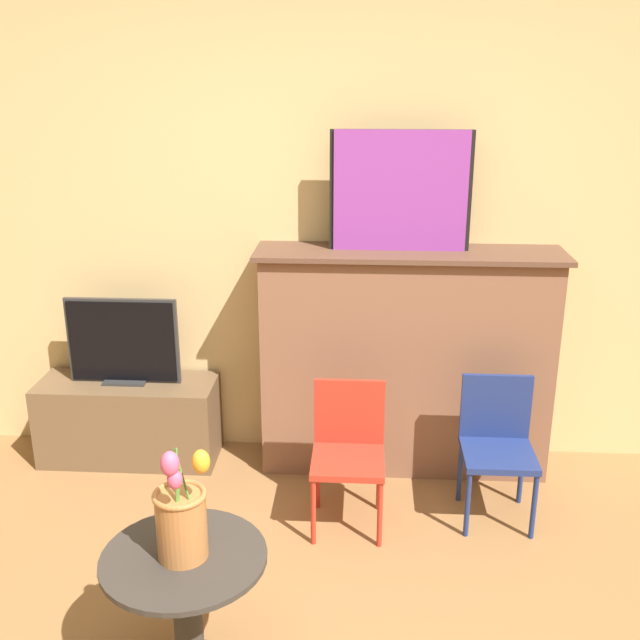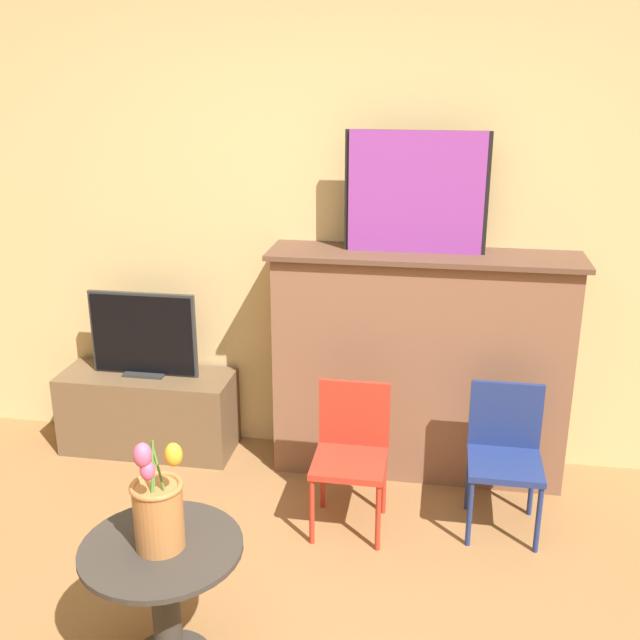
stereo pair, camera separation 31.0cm
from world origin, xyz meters
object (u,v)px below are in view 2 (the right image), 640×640
tv_monitor (143,336)px  chair_red (351,447)px  painting (416,193)px  vase_tulips (158,509)px  chair_blue (505,449)px

tv_monitor → chair_red: size_ratio=0.87×
painting → vase_tulips: 1.92m
chair_blue → vase_tulips: (-1.21, -1.11, 0.27)m
painting → chair_red: bearing=-111.9°
chair_blue → chair_red: bearing=-171.6°
painting → chair_blue: 1.26m
painting → vase_tulips: size_ratio=1.57×
chair_red → chair_blue: bearing=8.4°
chair_red → painting: bearing=68.1°
chair_red → vase_tulips: size_ratio=1.55×
chair_blue → vase_tulips: vase_tulips is taller
painting → chair_blue: painting is taller
chair_blue → vase_tulips: 1.67m
tv_monitor → chair_red: 1.34m
chair_red → vase_tulips: 1.17m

